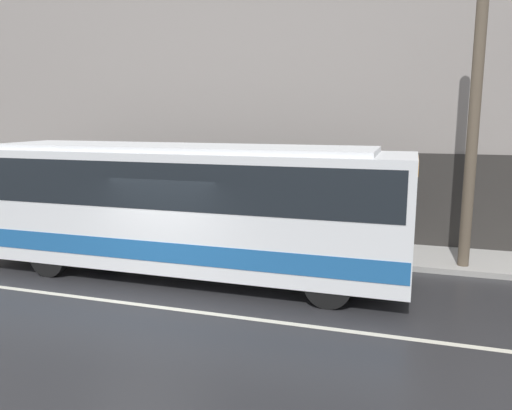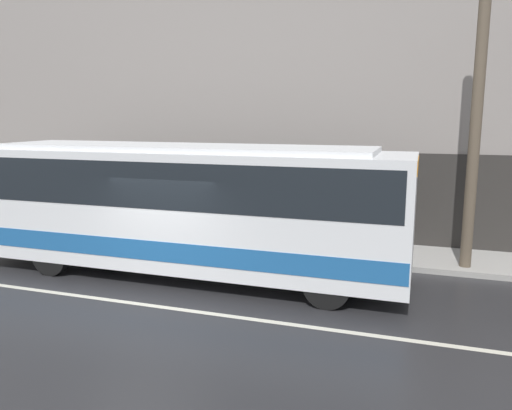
# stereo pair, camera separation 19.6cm
# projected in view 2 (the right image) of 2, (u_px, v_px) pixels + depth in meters

# --- Properties ---
(ground_plane) EXTENTS (60.00, 60.00, 0.00)m
(ground_plane) POSITION_uv_depth(u_px,v_px,m) (143.00, 305.00, 10.30)
(ground_plane) COLOR #262628
(sidewalk) EXTENTS (60.00, 2.31, 0.15)m
(sidewalk) POSITION_uv_depth(u_px,v_px,m) (233.00, 242.00, 15.09)
(sidewalk) COLOR #A09E99
(sidewalk) RESTS_ON ground_plane
(building_facade) EXTENTS (60.00, 0.35, 11.22)m
(building_facade) POSITION_uv_depth(u_px,v_px,m) (247.00, 64.00, 15.36)
(building_facade) COLOR gray
(building_facade) RESTS_ON ground_plane
(lane_stripe) EXTENTS (54.00, 0.14, 0.01)m
(lane_stripe) POSITION_uv_depth(u_px,v_px,m) (143.00, 304.00, 10.30)
(lane_stripe) COLOR beige
(lane_stripe) RESTS_ON ground_plane
(transit_bus) EXTENTS (10.80, 2.52, 3.17)m
(transit_bus) POSITION_uv_depth(u_px,v_px,m) (181.00, 202.00, 12.01)
(transit_bus) COLOR white
(transit_bus) RESTS_ON ground_plane
(utility_pole_near) EXTENTS (0.27, 0.27, 6.84)m
(utility_pole_near) POSITION_uv_depth(u_px,v_px,m) (475.00, 128.00, 11.83)
(utility_pole_near) COLOR brown
(utility_pole_near) RESTS_ON sidewalk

